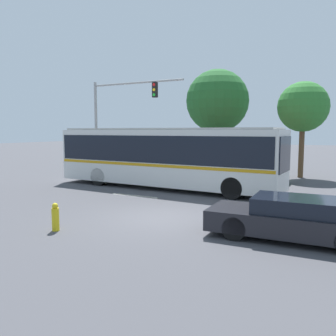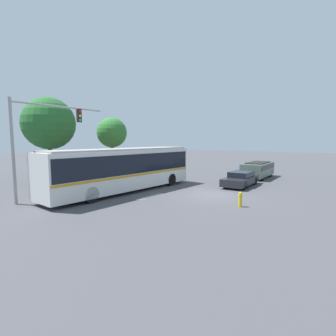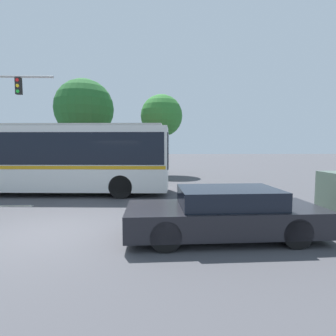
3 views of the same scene
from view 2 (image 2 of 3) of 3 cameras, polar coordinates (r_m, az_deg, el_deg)
The scene contains 11 objects.
ground_plane at distance 18.57m, azimuth 9.39°, elevation -5.69°, with size 140.00×140.00×0.00m, color #444449.
city_bus at distance 19.28m, azimuth -9.66°, elevation 0.18°, with size 12.47×3.13×3.18m.
sedan_foreground at distance 22.29m, azimuth 15.63°, elevation -2.32°, with size 4.69×1.91×1.20m.
suv_left_lane at distance 27.59m, azimuth 19.05°, elevation -0.13°, with size 5.12×2.14×1.57m.
traffic_light_pole at distance 18.29m, azimuth -26.33°, elevation 7.05°, with size 6.54×0.24×6.23m.
flowering_hedge at distance 24.23m, azimuth -12.84°, elevation -0.93°, with size 6.29×1.55×1.74m.
street_tree_left at distance 26.45m, azimuth -24.64°, elevation 8.82°, with size 4.73×4.73×7.65m.
street_tree_centre at distance 28.95m, azimuth -12.20°, elevation 7.53°, with size 3.21×3.21×6.17m.
fire_hydrant at distance 15.47m, azimuth 15.53°, elevation -6.69°, with size 0.22×0.22×0.86m.
lane_stripe_near at distance 17.67m, azimuth -3.75°, elevation -6.21°, with size 2.40×0.16×0.01m, color silver.
lane_stripe_mid at distance 17.63m, azimuth -4.24°, elevation -6.24°, with size 2.40×0.16×0.01m, color silver.
Camera 2 is at (-16.25, -8.15, 3.80)m, focal length 27.84 mm.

